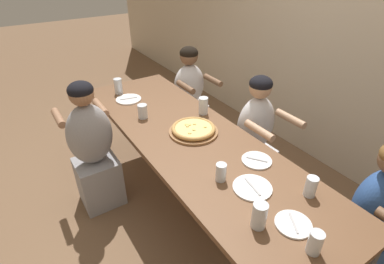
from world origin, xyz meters
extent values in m
plane|color=brown|center=(0.00, 0.00, 0.00)|extent=(18.00, 18.00, 0.00)
cube|color=beige|center=(0.00, 1.58, 1.60)|extent=(10.00, 0.06, 3.20)
cube|color=brown|center=(0.00, 0.00, 0.74)|extent=(2.62, 0.80, 0.04)
cube|color=#4C4C51|center=(-1.25, -0.34, 0.36)|extent=(0.07, 0.07, 0.72)
cube|color=#4C4C51|center=(-1.25, 0.34, 0.36)|extent=(0.07, 0.07, 0.72)
cylinder|color=#996B42|center=(-0.05, 0.05, 0.77)|extent=(0.38, 0.38, 0.02)
torus|color=tan|center=(-0.05, 0.05, 0.80)|extent=(0.34, 0.34, 0.03)
cylinder|color=#E5C675|center=(-0.05, 0.05, 0.79)|extent=(0.29, 0.29, 0.03)
cylinder|color=#E5C166|center=(-0.10, 0.04, 0.81)|extent=(0.02, 0.02, 0.01)
cylinder|color=#E5C166|center=(-0.01, 0.13, 0.81)|extent=(0.02, 0.02, 0.01)
cylinder|color=#E5C166|center=(-0.09, 0.02, 0.81)|extent=(0.02, 0.02, 0.01)
cylinder|color=#E5C166|center=(0.00, -0.02, 0.81)|extent=(0.02, 0.02, 0.01)
cylinder|color=#E5C166|center=(-0.09, 0.08, 0.81)|extent=(0.02, 0.02, 0.01)
cylinder|color=#E5C166|center=(-0.12, 0.02, 0.81)|extent=(0.02, 0.02, 0.01)
cylinder|color=#E5C166|center=(-0.02, 0.03, 0.81)|extent=(0.02, 0.02, 0.01)
cylinder|color=white|center=(-0.87, -0.15, 0.77)|extent=(0.23, 0.23, 0.01)
cube|color=#B7B7BC|center=(-0.87, -0.15, 0.77)|extent=(0.05, 0.16, 0.01)
cylinder|color=white|center=(0.66, 0.00, 0.77)|extent=(0.23, 0.23, 0.01)
cube|color=#B7B7BC|center=(0.66, 0.00, 0.77)|extent=(0.16, 0.04, 0.01)
cylinder|color=white|center=(0.98, -0.01, 0.77)|extent=(0.19, 0.19, 0.01)
cube|color=#B7B7BC|center=(0.98, -0.01, 0.77)|extent=(0.12, 0.08, 0.01)
cylinder|color=white|center=(0.48, 0.21, 0.77)|extent=(0.20, 0.20, 0.01)
cube|color=#B7B7BC|center=(0.48, 0.21, 0.77)|extent=(0.12, 0.09, 0.01)
cylinder|color=silver|center=(-0.27, 0.29, 0.83)|extent=(0.08, 0.08, 0.15)
cylinder|color=black|center=(-0.27, 0.29, 0.80)|extent=(0.07, 0.07, 0.09)
cylinder|color=silver|center=(0.50, -0.11, 0.82)|extent=(0.07, 0.07, 0.12)
cylinder|color=black|center=(0.50, -0.11, 0.79)|extent=(0.06, 0.06, 0.05)
cylinder|color=silver|center=(-1.06, -0.17, 0.83)|extent=(0.08, 0.08, 0.15)
cylinder|color=silver|center=(0.89, -0.17, 0.83)|extent=(0.08, 0.08, 0.15)
cylinder|color=black|center=(0.89, -0.17, 0.80)|extent=(0.07, 0.07, 0.07)
cylinder|color=silver|center=(-0.49, -0.18, 0.82)|extent=(0.08, 0.08, 0.12)
cylinder|color=silver|center=(-0.49, -0.18, 0.80)|extent=(0.07, 0.07, 0.08)
cylinder|color=silver|center=(0.88, 0.24, 0.82)|extent=(0.07, 0.07, 0.13)
cylinder|color=silver|center=(0.88, 0.24, 0.80)|extent=(0.06, 0.06, 0.09)
cylinder|color=silver|center=(1.14, -0.06, 0.82)|extent=(0.07, 0.07, 0.12)
cylinder|color=silver|center=(1.14, -0.06, 0.80)|extent=(0.06, 0.06, 0.09)
cube|color=silver|center=(-1.02, 0.62, 0.22)|extent=(0.32, 0.34, 0.45)
ellipsoid|color=silver|center=(-1.02, 0.62, 0.68)|extent=(0.24, 0.36, 0.47)
sphere|color=brown|center=(-1.02, 0.62, 1.01)|extent=(0.19, 0.19, 0.19)
ellipsoid|color=black|center=(-1.02, 0.62, 1.04)|extent=(0.20, 0.20, 0.13)
cylinder|color=brown|center=(-0.82, 0.79, 0.77)|extent=(0.28, 0.06, 0.06)
cylinder|color=brown|center=(-0.82, 0.45, 0.77)|extent=(0.28, 0.06, 0.06)
cube|color=#99999E|center=(-0.54, -0.62, 0.22)|extent=(0.32, 0.34, 0.45)
ellipsoid|color=#99999E|center=(-0.54, -0.62, 0.71)|extent=(0.24, 0.36, 0.53)
sphere|color=#9E7051|center=(-0.54, -0.62, 1.06)|extent=(0.19, 0.19, 0.19)
ellipsoid|color=black|center=(-0.54, -0.62, 1.10)|extent=(0.19, 0.19, 0.13)
cylinder|color=#9E7051|center=(-0.75, -0.79, 0.82)|extent=(0.28, 0.06, 0.06)
cylinder|color=#9E7051|center=(-0.75, -0.45, 0.82)|extent=(0.28, 0.06, 0.06)
cube|color=silver|center=(0.04, 0.62, 0.22)|extent=(0.32, 0.34, 0.45)
ellipsoid|color=silver|center=(0.04, 0.62, 0.70)|extent=(0.24, 0.36, 0.50)
sphere|color=tan|center=(0.04, 0.62, 1.04)|extent=(0.18, 0.18, 0.18)
ellipsoid|color=black|center=(0.04, 0.62, 1.07)|extent=(0.19, 0.19, 0.13)
cylinder|color=tan|center=(0.24, 0.79, 0.80)|extent=(0.28, 0.06, 0.06)
cylinder|color=tan|center=(0.24, 0.45, 0.80)|extent=(0.28, 0.06, 0.06)
cube|color=#2D5193|center=(1.10, 0.62, 0.22)|extent=(0.32, 0.34, 0.45)
ellipsoid|color=#2D5193|center=(1.10, 0.62, 0.68)|extent=(0.24, 0.36, 0.46)
camera|label=1|loc=(1.59, -1.02, 1.98)|focal=28.00mm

